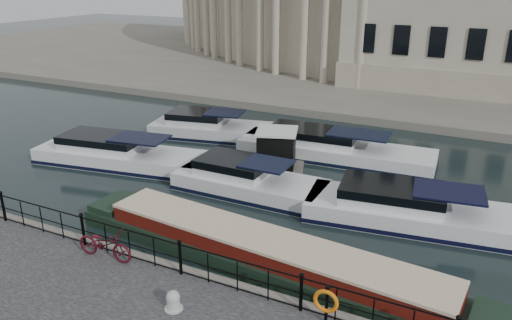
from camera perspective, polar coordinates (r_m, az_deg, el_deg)
The scene contains 9 objects.
ground_plane at distance 18.03m, azimuth -4.33°, elevation -10.74°, with size 160.00×160.00×0.00m, color black.
far_bank at distance 53.52m, azimuth 17.71°, elevation 10.00°, with size 120.00×42.00×0.55m, color #6B665B.
railing at distance 15.81m, azimuth -8.67°, elevation -10.77°, with size 24.14×0.14×1.22m.
bicycle at distance 17.20m, azimuth -16.92°, elevation -9.15°, with size 0.72×2.06×1.08m, color #480C17.
mooring_bollard at distance 14.59m, azimuth -9.44°, elevation -15.58°, with size 0.52×0.52×0.59m.
life_ring_post at distance 13.76m, azimuth 8.01°, elevation -15.74°, with size 0.70×0.19×1.14m.
narrowboat at distance 17.04m, azimuth 1.16°, elevation -11.28°, with size 15.57×3.44×1.56m.
harbour_hut at distance 24.88m, azimuth 2.37°, elevation 0.90°, with size 3.25×2.97×2.17m.
cabin_cruisers at distance 24.99m, azimuth 0.53°, elevation -0.43°, with size 24.09×10.26×1.99m.
Camera 1 is at (8.02, -13.12, 9.41)m, focal length 35.00 mm.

